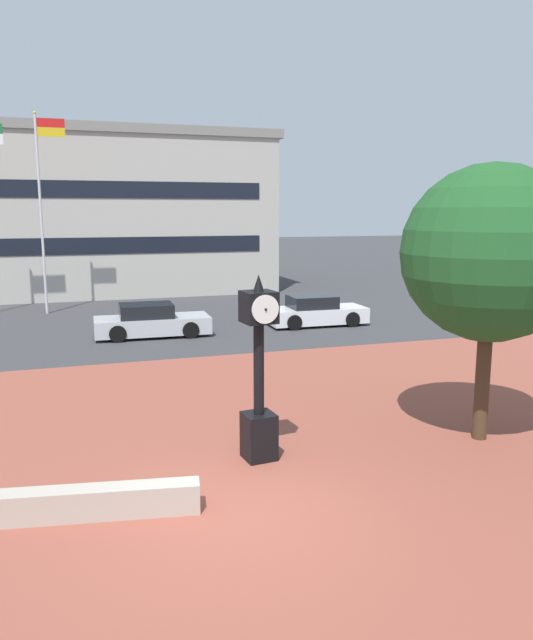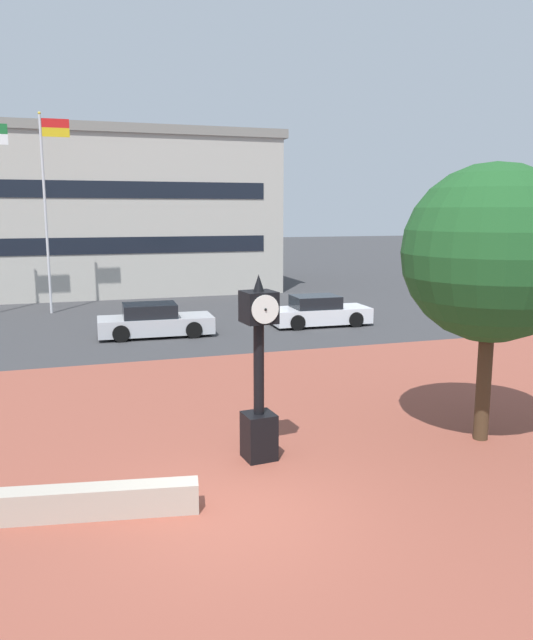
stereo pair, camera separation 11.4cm
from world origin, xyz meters
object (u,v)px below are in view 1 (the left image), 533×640
Objects in this scene: car_street_far at (151,322)px; civic_building at (59,213)px; car_street_mid at (315,312)px; street_clock at (259,379)px; plaza_tree at (495,257)px; flagpole_secondary at (42,202)px.

car_street_far is 0.18× the size of civic_building.
car_street_mid is 0.95× the size of car_street_far.
street_clock is 5.51m from plaza_tree.
flagpole_secondary is (-9.29, 20.05, 1.35)m from plaza_tree.
plaza_tree is at bearing -73.91° from civic_building.
civic_building reaches higher than car_street_far.
car_street_mid is at bearing 83.22° from plaza_tree.
car_street_mid is at bearing -31.95° from flagpole_secondary.
plaza_tree is 31.26m from civic_building.
plaza_tree is (5.02, -0.31, 2.25)m from street_clock.
street_clock is 12.82m from car_street_far.
flagpole_secondary is (-4.27, 19.74, 3.61)m from street_clock.
street_clock is 30.10m from civic_building.
car_street_mid and car_street_far have the same top height.
flagpole_secondary reaches higher than car_street_mid.
flagpole_secondary reaches higher than plaza_tree.
car_street_far is at bearing -60.83° from flagpole_secondary.
plaza_tree is at bearing -9.18° from street_clock.
flagpole_secondary is at bearing 114.87° from plaza_tree.
plaza_tree is at bearing -65.13° from flagpole_secondary.
civic_building reaches higher than car_street_mid.
plaza_tree reaches higher than car_street_far.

